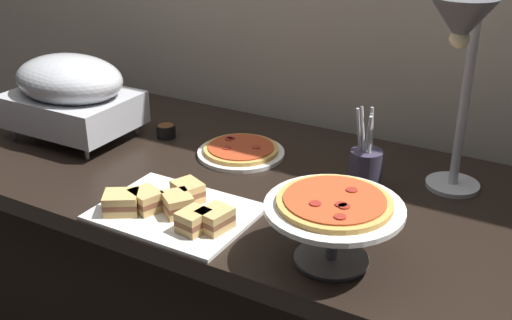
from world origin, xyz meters
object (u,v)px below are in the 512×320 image
(pizza_plate_front, at_px, (241,151))
(sandwich_platter, at_px, (173,209))
(pizza_plate_center, at_px, (334,211))
(heat_lamp, at_px, (462,44))
(utensil_holder, at_px, (365,168))
(chafing_dish, at_px, (71,92))
(sauce_cup_near, at_px, (166,131))

(pizza_plate_front, height_order, sandwich_platter, sandwich_platter)
(pizza_plate_center, bearing_deg, heat_lamp, 67.81)
(pizza_plate_center, relative_size, utensil_holder, 1.29)
(sandwich_platter, bearing_deg, chafing_dish, 155.53)
(heat_lamp, distance_m, sauce_cup_near, 0.95)
(heat_lamp, distance_m, pizza_plate_center, 0.47)
(pizza_plate_center, bearing_deg, utensil_holder, 99.50)
(sandwich_platter, bearing_deg, pizza_plate_front, 96.37)
(pizza_plate_front, xyz_separation_m, sauce_cup_near, (-0.28, 0.00, 0.01))
(utensil_holder, bearing_deg, sandwich_platter, -133.63)
(heat_lamp, relative_size, pizza_plate_front, 2.07)
(sauce_cup_near, distance_m, utensil_holder, 0.67)
(pizza_plate_front, distance_m, utensil_holder, 0.40)
(chafing_dish, distance_m, sauce_cup_near, 0.31)
(chafing_dish, distance_m, pizza_plate_center, 1.01)
(pizza_plate_center, height_order, sauce_cup_near, pizza_plate_center)
(chafing_dish, height_order, heat_lamp, heat_lamp)
(chafing_dish, bearing_deg, utensil_holder, 6.55)
(chafing_dish, relative_size, pizza_plate_center, 1.29)
(pizza_plate_front, bearing_deg, sauce_cup_near, 179.64)
(pizza_plate_front, distance_m, pizza_plate_center, 0.60)
(pizza_plate_center, xyz_separation_m, sauce_cup_near, (-0.73, 0.38, -0.10))
(heat_lamp, relative_size, utensil_holder, 2.34)
(pizza_plate_center, relative_size, sandwich_platter, 0.79)
(sauce_cup_near, relative_size, utensil_holder, 0.27)
(heat_lamp, height_order, pizza_plate_front, heat_lamp)
(pizza_plate_front, bearing_deg, sandwich_platter, -83.63)
(chafing_dish, distance_m, pizza_plate_front, 0.56)
(utensil_holder, bearing_deg, sauce_cup_near, 177.50)
(pizza_plate_front, xyz_separation_m, pizza_plate_center, (0.45, -0.38, 0.11))
(heat_lamp, height_order, pizza_plate_center, heat_lamp)
(heat_lamp, xyz_separation_m, sandwich_platter, (-0.55, -0.36, -0.39))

